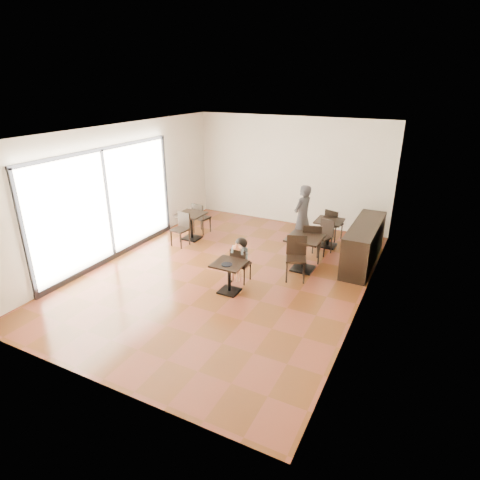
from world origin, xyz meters
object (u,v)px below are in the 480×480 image
Objects in this scene: child_chair at (241,264)px; chair_left_b at (180,230)px; adult_patron at (302,216)px; chair_back_a at (334,224)px; cafe_table_left at (191,226)px; cafe_table_back at (328,233)px; chair_mid_a at (311,242)px; chair_back_b at (323,237)px; cafe_table_mid at (304,254)px; chair_mid_b at (296,259)px; chair_left_a at (202,218)px; child at (241,260)px; child_table at (229,277)px.

chair_left_b is at bearing -24.65° from child_chair.
adult_patron reaches higher than chair_back_a.
cafe_table_back is at bearing 18.69° from cafe_table_left.
chair_mid_a is 1.12× the size of chair_back_b.
chair_mid_a reaches higher than cafe_table_mid.
chair_mid_b is 2.77m from chair_back_a.
chair_mid_a reaches higher than chair_left_a.
chair_left_a reaches higher than cafe_table_back.
chair_left_b is 4.22m from chair_back_a.
child_chair is at bearing 87.79° from chair_back_a.
child_chair is at bearing -112.64° from cafe_table_back.
child is 3.22m from chair_left_a.
chair_mid_a is (3.41, 0.09, 0.12)m from cafe_table_left.
chair_mid_b is 3.44m from chair_left_b.
chair_back_b is at bearing -117.37° from child_chair.
child_table is 0.82× the size of cafe_table_mid.
adult_patron reaches higher than cafe_table_mid.
child is at bearing -131.80° from cafe_table_mid.
chair_mid_b is 1.12× the size of chair_back_a.
cafe_table_mid is at bearing -7.75° from cafe_table_left.
child reaches higher than child_table.
chair_left_a is at bearing -42.76° from child_chair.
cafe_table_left is 0.85× the size of chair_back_a.
cafe_table_back is at bearing 107.03° from chair_back_a.
chair_back_a and chair_back_b have the same top height.
chair_mid_a reaches higher than chair_left_b.
chair_left_a is (-3.41, 1.01, 0.04)m from cafe_table_mid.
chair_back_b is at bearing -122.69° from chair_mid_a.
chair_back_a is at bearing -113.82° from chair_mid_a.
adult_patron reaches higher than chair_mid_a.
chair_back_b is (0.65, -0.25, -0.40)m from adult_patron.
child is at bearing -112.64° from cafe_table_back.
child is at bearing 5.20° from adult_patron.
cafe_table_mid is 0.56m from chair_mid_b.
chair_left_a is (-3.54, -0.65, 0.08)m from cafe_table_back.
child_table is 0.55m from child_chair.
chair_left_b is at bearing -90.00° from cafe_table_left.
child is 2.61m from adult_patron.
chair_back_b is (0.13, 0.56, -0.05)m from chair_mid_a.
chair_back_b is (0.13, 1.11, 0.03)m from cafe_table_mid.
chair_mid_b is at bearing 162.39° from chair_left_a.
chair_left_b is (-2.36, 1.08, 0.04)m from child_chair.
cafe_table_left is 0.83× the size of chair_left_b.
cafe_table_left is 3.56m from chair_mid_b.
chair_left_a is 3.54m from chair_back_b.
chair_mid_a is (1.05, 1.72, 0.09)m from child_chair.
child_table is 3.17m from adult_patron.
chair_back_b is (3.54, 1.20, -0.01)m from chair_left_b.
child_table is 3.07m from chair_back_b.
child_table is 0.68× the size of chair_mid_a.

